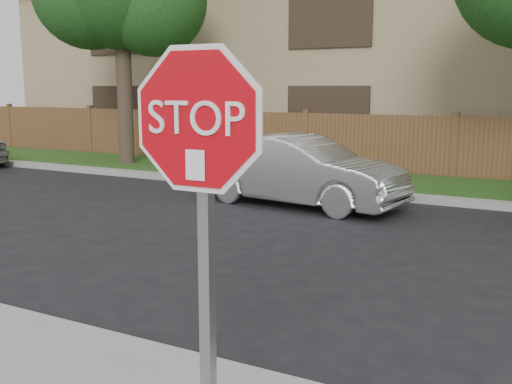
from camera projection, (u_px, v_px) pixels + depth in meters
The scene contains 7 objects.
ground at pixel (197, 363), 5.06m from camera, with size 90.00×90.00×0.00m, color black.
far_curb at pixel (422, 199), 12.11m from camera, with size 70.00×0.30×0.15m, color gray.
grass_strip at pixel (439, 188), 13.55m from camera, with size 70.00×3.00×0.12m, color #1E4714.
fence at pixel (455, 149), 14.81m from camera, with size 70.00×0.12×1.60m, color brown.
apartment_building at pixel (492, 49), 19.19m from camera, with size 35.20×9.20×7.20m.
stop_sign at pixel (201, 184), 2.97m from camera, with size 1.01×0.13×2.55m.
sedan_left at pixel (299, 171), 11.70m from camera, with size 1.46×4.19×1.38m, color silver.
Camera 1 is at (2.69, -3.93, 2.30)m, focal length 42.00 mm.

